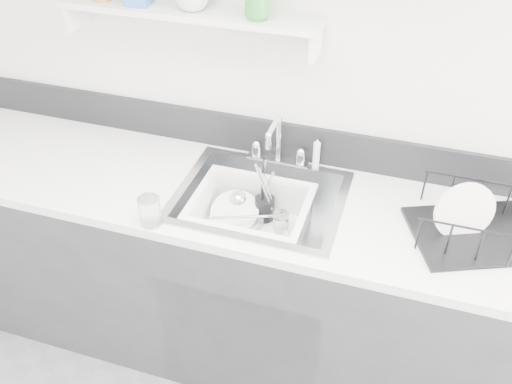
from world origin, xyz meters
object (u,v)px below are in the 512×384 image
(wash_tub, at_px, (251,218))
(dish_rack, at_px, (479,219))
(counter_run, at_px, (259,280))
(sink, at_px, (260,215))

(wash_tub, height_order, dish_rack, dish_rack)
(counter_run, xyz_separation_m, dish_rack, (0.78, 0.02, 0.54))
(counter_run, height_order, wash_tub, wash_tub)
(counter_run, bearing_deg, sink, 0.00)
(wash_tub, xyz_separation_m, dish_rack, (0.81, 0.05, 0.16))
(counter_run, distance_m, dish_rack, 0.95)
(wash_tub, bearing_deg, counter_run, 55.53)
(counter_run, distance_m, sink, 0.37)
(sink, bearing_deg, dish_rack, 1.26)
(sink, xyz_separation_m, dish_rack, (0.78, 0.02, 0.17))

